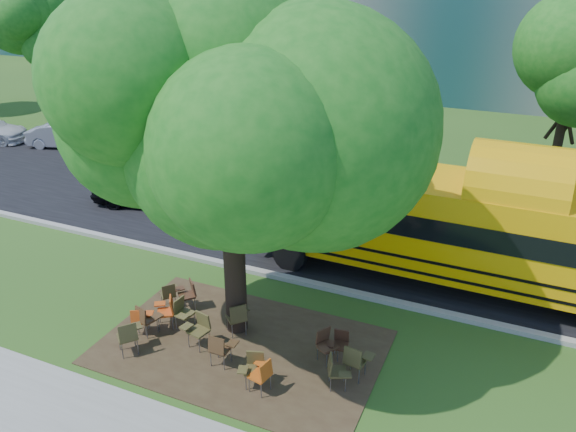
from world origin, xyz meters
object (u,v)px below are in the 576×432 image
at_px(chair_10, 182,311).
at_px(chair_13, 356,359).
at_px(chair_0, 140,318).
at_px(chair_3, 199,327).
at_px(black_car, 149,187).
at_px(main_tree, 227,98).
at_px(chair_8, 169,293).
at_px(chair_12, 326,343).
at_px(pedestrian_b, 65,121).
at_px(chair_4, 220,347).
at_px(chair_1, 146,318).
at_px(chair_5, 253,366).
at_px(chair_11, 238,316).
at_px(chair_2, 129,334).
at_px(bg_car_red, 176,152).
at_px(chair_6, 262,373).
at_px(school_bus, 504,234).
at_px(chair_15, 340,342).
at_px(bg_car_silver, 65,136).
at_px(pedestrian_a, 114,123).
at_px(chair_14, 167,309).
at_px(chair_9, 188,292).
at_px(chair_7, 336,369).

height_order(chair_10, chair_13, chair_13).
relative_size(chair_0, chair_3, 0.86).
xyz_separation_m(chair_10, black_car, (-5.92, 6.61, 0.20)).
bearing_deg(main_tree, chair_8, 177.18).
height_order(chair_12, pedestrian_b, pedestrian_b).
height_order(chair_0, chair_4, chair_4).
distance_m(chair_3, chair_8, 2.05).
xyz_separation_m(chair_8, chair_13, (5.71, -0.77, 0.09)).
xyz_separation_m(chair_1, pedestrian_b, (-15.31, 13.26, 0.38)).
xyz_separation_m(chair_5, chair_11, (-1.24, 1.56, 0.06)).
height_order(chair_12, chair_13, chair_13).
bearing_deg(chair_11, chair_2, 173.59).
distance_m(bg_car_red, pedestrian_b, 8.37).
bearing_deg(chair_6, chair_4, 84.92).
distance_m(chair_3, chair_13, 4.02).
xyz_separation_m(chair_8, chair_12, (4.84, -0.42, 0.05)).
relative_size(chair_1, chair_12, 1.00).
relative_size(school_bus, chair_15, 16.90).
bearing_deg(chair_5, black_car, -59.77).
bearing_deg(chair_13, bg_car_silver, 156.24).
xyz_separation_m(chair_2, pedestrian_a, (-13.08, 15.35, 0.19)).
height_order(chair_0, chair_10, chair_10).
bearing_deg(bg_car_red, chair_14, -134.43).
xyz_separation_m(black_car, bg_car_silver, (-8.76, 4.60, -0.12)).
bearing_deg(bg_car_silver, pedestrian_b, 25.68).
xyz_separation_m(chair_5, bg_car_red, (-10.50, 12.41, 0.07)).
relative_size(chair_6, chair_15, 1.11).
distance_m(school_bus, pedestrian_a, 22.82).
bearing_deg(chair_4, chair_10, 149.67).
height_order(chair_8, pedestrian_b, pedestrian_b).
xyz_separation_m(chair_1, black_car, (-5.22, 7.24, 0.21)).
relative_size(chair_4, chair_13, 0.97).
bearing_deg(chair_2, chair_10, 17.35).
distance_m(chair_14, pedestrian_b, 20.12).
distance_m(chair_9, chair_11, 1.93).
distance_m(chair_1, chair_2, 0.82).
xyz_separation_m(school_bus, chair_10, (-7.45, -5.36, -1.34)).
bearing_deg(chair_12, bg_car_red, -103.81).
distance_m(chair_5, pedestrian_b, 23.29).
bearing_deg(chair_8, chair_6, -77.45).
xyz_separation_m(chair_5, chair_10, (-2.72, 1.20, 0.02)).
bearing_deg(chair_12, chair_8, -65.72).
height_order(chair_7, chair_11, chair_11).
relative_size(chair_5, bg_car_red, 0.20).
bearing_deg(chair_4, chair_13, 14.05).
bearing_deg(school_bus, chair_15, -122.86).
bearing_deg(pedestrian_a, chair_11, -142.26).
bearing_deg(black_car, chair_0, -159.20).
height_order(school_bus, chair_9, school_bus).
bearing_deg(pedestrian_b, chair_2, 3.91).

